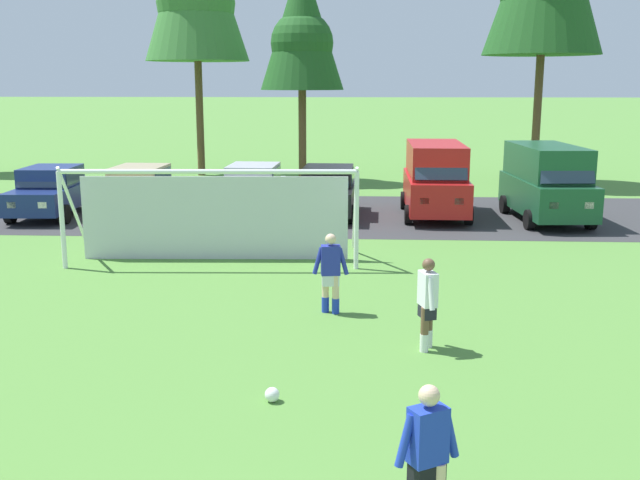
# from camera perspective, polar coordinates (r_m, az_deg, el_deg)

# --- Properties ---
(ground_plane) EXTENTS (400.00, 400.00, 0.00)m
(ground_plane) POSITION_cam_1_polar(r_m,az_deg,el_deg) (19.02, -2.89, -1.88)
(ground_plane) COLOR #518438
(parking_lot_strip) EXTENTS (52.00, 8.40, 0.01)m
(parking_lot_strip) POSITION_cam_1_polar(r_m,az_deg,el_deg) (26.21, -1.22, 2.04)
(parking_lot_strip) COLOR #333335
(parking_lot_strip) RESTS_ON ground
(soccer_ball) EXTENTS (0.22, 0.22, 0.22)m
(soccer_ball) POSITION_cam_1_polar(r_m,az_deg,el_deg) (11.08, -3.70, -11.82)
(soccer_ball) COLOR white
(soccer_ball) RESTS_ON ground
(soccer_goal) EXTENTS (7.50, 2.28, 2.57)m
(soccer_goal) POSITION_cam_1_polar(r_m,az_deg,el_deg) (19.28, -8.21, 2.13)
(soccer_goal) COLOR white
(soccer_goal) RESTS_ON ground
(player_striker_near) EXTENTS (0.74, 0.28, 1.64)m
(player_striker_near) POSITION_cam_1_polar(r_m,az_deg,el_deg) (14.86, 0.82, -2.60)
(player_striker_near) COLOR beige
(player_striker_near) RESTS_ON ground
(player_defender_far) EXTENTS (0.34, 0.75, 1.64)m
(player_defender_far) POSITION_cam_1_polar(r_m,az_deg,el_deg) (12.98, 8.28, -4.92)
(player_defender_far) COLOR brown
(player_defender_far) RESTS_ON ground
(player_winger_right) EXTENTS (0.71, 0.40, 1.64)m
(player_winger_right) POSITION_cam_1_polar(r_m,az_deg,el_deg) (7.94, 8.26, -16.45)
(player_winger_right) COLOR beige
(player_winger_right) RESTS_ON ground
(parked_car_slot_far_left) EXTENTS (2.18, 4.28, 1.72)m
(parked_car_slot_far_left) POSITION_cam_1_polar(r_m,az_deg,el_deg) (27.19, -20.04, 3.54)
(parked_car_slot_far_left) COLOR navy
(parked_car_slot_far_left) RESTS_ON ground
(parked_car_slot_left) EXTENTS (2.14, 4.25, 1.72)m
(parked_car_slot_left) POSITION_cam_1_polar(r_m,az_deg,el_deg) (26.49, -13.76, 3.72)
(parked_car_slot_left) COLOR tan
(parked_car_slot_left) RESTS_ON ground
(parked_car_slot_center_left) EXTENTS (2.15, 4.26, 1.72)m
(parked_car_slot_center_left) POSITION_cam_1_polar(r_m,az_deg,el_deg) (26.30, -5.19, 3.96)
(parked_car_slot_center_left) COLOR #B2B2BC
(parked_car_slot_center_left) RESTS_ON ground
(parked_car_slot_center) EXTENTS (2.13, 4.25, 1.72)m
(parked_car_slot_center) POSITION_cam_1_polar(r_m,az_deg,el_deg) (25.60, 0.62, 3.78)
(parked_car_slot_center) COLOR black
(parked_car_slot_center) RESTS_ON ground
(parked_car_slot_center_right) EXTENTS (2.23, 4.82, 2.52)m
(parked_car_slot_center_right) POSITION_cam_1_polar(r_m,az_deg,el_deg) (25.87, 8.90, 4.76)
(parked_car_slot_center_right) COLOR red
(parked_car_slot_center_right) RESTS_ON ground
(parked_car_slot_right) EXTENTS (2.46, 4.93, 2.52)m
(parked_car_slot_right) POSITION_cam_1_polar(r_m,az_deg,el_deg) (25.88, 17.09, 4.38)
(parked_car_slot_right) COLOR #194C2D
(parked_car_slot_right) RESTS_ON ground
(tree_center_back) EXTENTS (3.80, 3.80, 10.12)m
(tree_center_back) POSITION_cam_1_polar(r_m,az_deg,el_deg) (34.55, -1.41, 16.06)
(tree_center_back) COLOR brown
(tree_center_back) RESTS_ON ground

